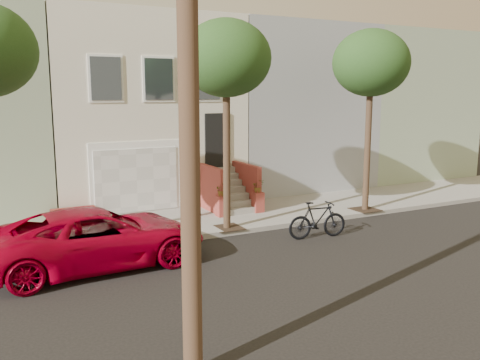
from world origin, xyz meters
TOP-DOWN VIEW (x-y plane):
  - ground at (0.00, 0.00)m, footprint 90.00×90.00m
  - sidewalk at (0.00, 5.35)m, footprint 40.00×3.70m
  - house_row at (0.00, 11.19)m, footprint 33.10×11.70m
  - tree_mid at (1.00, 3.90)m, footprint 2.70×2.57m
  - tree_right at (6.50, 3.90)m, footprint 2.70×2.57m
  - pickup_truck at (-3.21, 2.54)m, footprint 5.46×2.75m
  - motorcycle at (3.14, 2.12)m, footprint 1.92×0.79m

SIDE VIEW (x-z plane):
  - ground at x=0.00m, z-range 0.00..0.00m
  - sidewalk at x=0.00m, z-range 0.00..0.15m
  - motorcycle at x=3.14m, z-range 0.00..1.12m
  - pickup_truck at x=-3.21m, z-range 0.00..1.48m
  - house_row at x=0.00m, z-range 0.14..7.14m
  - tree_mid at x=1.00m, z-range 2.11..8.41m
  - tree_right at x=6.50m, z-range 2.11..8.41m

